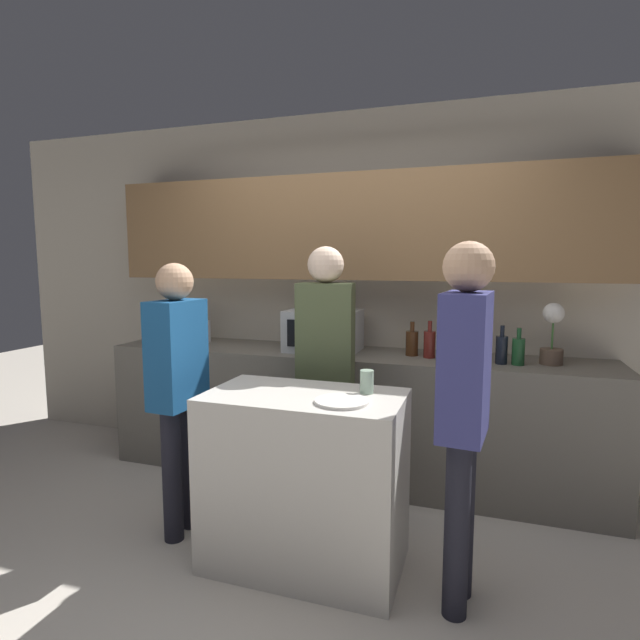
# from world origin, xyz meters

# --- Properties ---
(ground_plane) EXTENTS (14.00, 14.00, 0.00)m
(ground_plane) POSITION_xyz_m (0.00, 0.00, 0.00)
(ground_plane) COLOR beige
(back_wall) EXTENTS (6.40, 0.40, 2.70)m
(back_wall) POSITION_xyz_m (0.00, 1.66, 1.54)
(back_wall) COLOR beige
(back_wall) RESTS_ON ground_plane
(back_counter) EXTENTS (3.60, 0.62, 0.93)m
(back_counter) POSITION_xyz_m (0.00, 1.39, 0.46)
(back_counter) COLOR #6B665B
(back_counter) RESTS_ON ground_plane
(kitchen_island) EXTENTS (1.00, 0.58, 0.91)m
(kitchen_island) POSITION_xyz_m (0.08, 0.28, 0.46)
(kitchen_island) COLOR beige
(kitchen_island) RESTS_ON ground_plane
(microwave) EXTENTS (0.52, 0.39, 0.30)m
(microwave) POSITION_xyz_m (-0.19, 1.40, 1.08)
(microwave) COLOR #B7BABC
(microwave) RESTS_ON back_counter
(toaster) EXTENTS (0.26, 0.16, 0.18)m
(toaster) POSITION_xyz_m (-1.31, 1.40, 1.02)
(toaster) COLOR silver
(toaster) RESTS_ON back_counter
(potted_plant) EXTENTS (0.14, 0.14, 0.39)m
(potted_plant) POSITION_xyz_m (1.35, 1.40, 1.13)
(potted_plant) COLOR brown
(potted_plant) RESTS_ON back_counter
(bottle_0) EXTENTS (0.09, 0.09, 0.24)m
(bottle_0) POSITION_xyz_m (0.46, 1.42, 1.02)
(bottle_0) COLOR #472814
(bottle_0) RESTS_ON back_counter
(bottle_1) EXTENTS (0.08, 0.08, 0.25)m
(bottle_1) POSITION_xyz_m (0.58, 1.38, 1.03)
(bottle_1) COLOR maroon
(bottle_1) RESTS_ON back_counter
(bottle_2) EXTENTS (0.08, 0.08, 0.25)m
(bottle_2) POSITION_xyz_m (0.70, 1.33, 1.02)
(bottle_2) COLOR #194723
(bottle_2) RESTS_ON back_counter
(bottle_3) EXTENTS (0.07, 0.07, 0.32)m
(bottle_3) POSITION_xyz_m (0.81, 1.46, 1.05)
(bottle_3) COLOR maroon
(bottle_3) RESTS_ON back_counter
(bottle_4) EXTENTS (0.06, 0.06, 0.24)m
(bottle_4) POSITION_xyz_m (0.91, 1.31, 1.02)
(bottle_4) COLOR maroon
(bottle_4) RESTS_ON back_counter
(bottle_5) EXTENTS (0.07, 0.07, 0.25)m
(bottle_5) POSITION_xyz_m (1.04, 1.32, 1.02)
(bottle_5) COLOR black
(bottle_5) RESTS_ON back_counter
(bottle_6) EXTENTS (0.08, 0.08, 0.24)m
(bottle_6) POSITION_xyz_m (1.14, 1.31, 1.02)
(bottle_6) COLOR #194723
(bottle_6) RESTS_ON back_counter
(plate_on_island) EXTENTS (0.26, 0.26, 0.01)m
(plate_on_island) POSITION_xyz_m (0.30, 0.18, 0.92)
(plate_on_island) COLOR white
(plate_on_island) RESTS_ON kitchen_island
(cup_0) EXTENTS (0.07, 0.07, 0.12)m
(cup_0) POSITION_xyz_m (0.38, 0.39, 0.97)
(cup_0) COLOR #9DBBA0
(cup_0) RESTS_ON kitchen_island
(person_left) EXTENTS (0.36, 0.23, 1.67)m
(person_left) POSITION_xyz_m (0.01, 0.83, 1.00)
(person_left) COLOR black
(person_left) RESTS_ON ground_plane
(person_center) EXTENTS (0.21, 0.35, 1.58)m
(person_center) POSITION_xyz_m (-0.70, 0.33, 0.93)
(person_center) COLOR black
(person_center) RESTS_ON ground_plane
(person_right) EXTENTS (0.22, 0.36, 1.67)m
(person_right) POSITION_xyz_m (0.86, 0.20, 1.00)
(person_right) COLOR black
(person_right) RESTS_ON ground_plane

